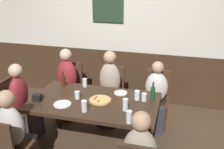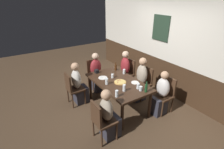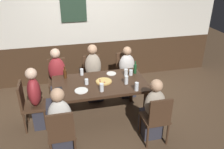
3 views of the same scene
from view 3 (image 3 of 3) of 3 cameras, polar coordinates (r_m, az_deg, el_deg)
ground_plane at (r=4.57m, az=-2.77°, el=-10.22°), size 12.00×12.00×0.00m
wall_back at (r=5.49m, az=-6.42°, el=11.25°), size 6.40×0.13×2.60m
dining_table at (r=4.21m, az=-2.97°, el=-2.97°), size 1.67×0.95×0.74m
chair_mid_far at (r=5.06m, az=-4.80°, el=0.21°), size 0.40×0.40×0.88m
chair_head_west at (r=4.29m, az=-19.68°, el=-6.62°), size 0.40×0.40×0.88m
chair_right_far at (r=5.21m, az=3.20°, el=1.04°), size 0.40×0.40×0.88m
chair_left_far at (r=5.02m, az=-13.10°, el=-0.65°), size 0.40×0.40×0.88m
chair_left_near at (r=3.52m, az=-12.25°, el=-13.56°), size 0.40×0.40×0.88m
chair_right_near at (r=3.78m, az=10.91°, el=-10.28°), size 0.40×0.40×0.88m
person_mid_far at (r=4.91m, az=-4.51°, el=-0.48°), size 0.34×0.37×1.20m
person_head_west at (r=4.27m, az=-17.49°, el=-6.58°), size 0.37×0.34×1.15m
person_right_far at (r=5.08m, az=3.71°, el=-0.15°), size 0.34×0.37×1.09m
person_left_far at (r=4.88m, az=-13.05°, el=-1.49°), size 0.34×0.37×1.17m
person_left_near at (r=3.65m, az=-12.34°, el=-12.11°), size 0.34×0.37×1.15m
person_right_near at (r=3.91m, az=9.92°, el=-9.29°), size 0.34×0.37×1.10m
pizza at (r=4.19m, az=-2.02°, el=-1.67°), size 0.29×0.29×0.03m
beer_glass_tall at (r=4.10m, az=3.52°, el=-1.39°), size 0.07×0.07×0.15m
highball_clear at (r=3.88m, az=-2.54°, el=-3.32°), size 0.07×0.07×0.14m
pint_glass_amber at (r=4.46m, az=-7.43°, el=0.54°), size 0.07×0.07×0.12m
tumbler_water at (r=3.92m, az=6.03°, el=-3.08°), size 0.07×0.07×0.15m
beer_glass_half at (r=4.41m, az=3.42°, el=0.44°), size 0.07×0.07×0.13m
pint_glass_stout at (r=4.12m, az=-6.26°, el=-1.79°), size 0.07×0.07×0.10m
pint_glass_pale at (r=4.43m, az=4.63°, el=0.40°), size 0.07×0.07×0.10m
beer_bottle_green at (r=4.49m, az=5.66°, el=1.45°), size 0.06×0.06×0.25m
beer_bottle_brown at (r=4.38m, az=-11.43°, el=0.22°), size 0.06×0.06×0.23m
plate_white_large at (r=3.94m, az=-7.53°, el=-3.92°), size 0.23×0.23×0.01m
plate_white_small at (r=4.48m, az=-0.16°, el=0.24°), size 0.18×0.18×0.01m
condiment_caddy at (r=3.93m, az=-12.85°, el=-3.84°), size 0.11×0.09×0.09m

